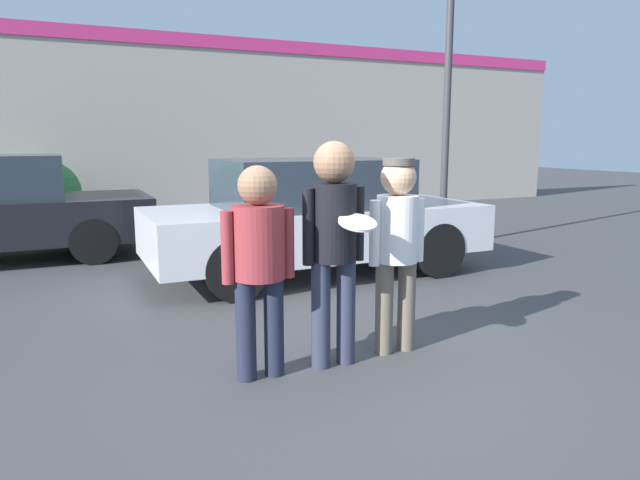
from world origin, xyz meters
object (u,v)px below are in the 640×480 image
(person_left, at_px, (259,254))
(parked_car_near, at_px, (315,217))
(street_lamp, at_px, (462,50))
(shrub, at_px, (46,194))
(person_middle_with_frisbee, at_px, (334,233))
(person_right, at_px, (397,238))

(person_left, height_order, parked_car_near, person_left)
(person_left, xyz_separation_m, street_lamp, (4.79, 3.85, 2.27))
(person_left, distance_m, shrub, 9.14)
(person_left, relative_size, street_lamp, 0.31)
(street_lamp, xyz_separation_m, shrub, (-6.31, 5.17, -2.52))
(person_left, height_order, street_lamp, street_lamp)
(street_lamp, relative_size, shrub, 3.72)
(person_middle_with_frisbee, relative_size, shrub, 1.27)
(parked_car_near, xyz_separation_m, street_lamp, (3.03, 0.93, 2.44))
(person_right, bearing_deg, shrub, 106.88)
(street_lamp, bearing_deg, person_right, -133.25)
(street_lamp, bearing_deg, person_left, -141.25)
(person_middle_with_frisbee, bearing_deg, street_lamp, 42.70)
(parked_car_near, distance_m, street_lamp, 4.00)
(person_middle_with_frisbee, xyz_separation_m, parked_car_near, (1.16, 2.94, -0.29))
(person_middle_with_frisbee, bearing_deg, person_left, 178.32)
(person_left, bearing_deg, parked_car_near, 58.82)
(person_right, bearing_deg, street_lamp, 46.75)
(parked_car_near, xyz_separation_m, shrub, (-3.28, 6.09, -0.08))
(person_right, distance_m, shrub, 9.39)
(person_right, xyz_separation_m, shrub, (-2.72, 8.98, -0.28))
(street_lamp, bearing_deg, parked_car_near, -162.96)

